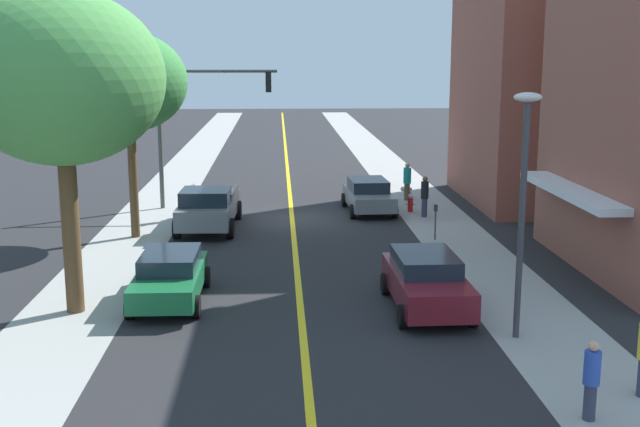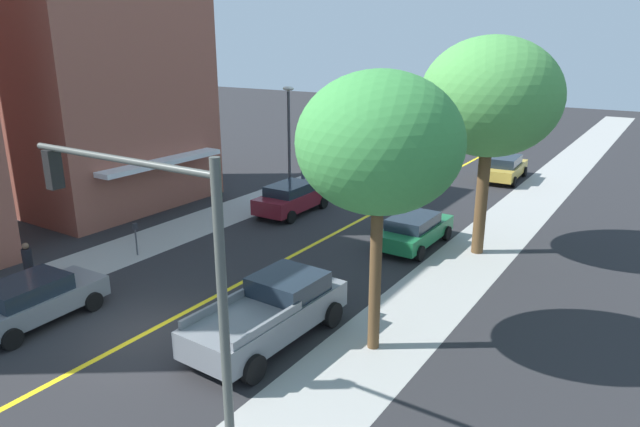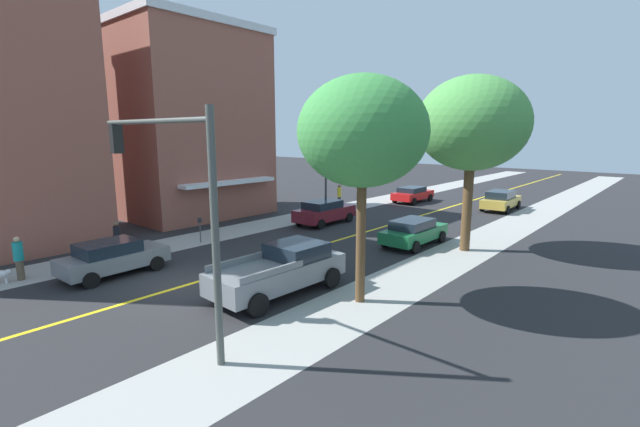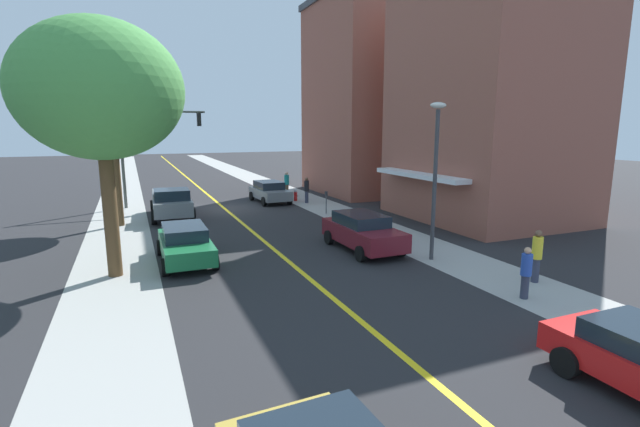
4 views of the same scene
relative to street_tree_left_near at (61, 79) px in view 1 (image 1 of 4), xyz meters
The scene contains 19 objects.
ground_plane 15.19m from the street_tree_left_near, 117.14° to the right, with size 140.00×140.00×0.00m, color #262628.
sidewalk_left 18.71m from the street_tree_left_near, 135.80° to the right, with size 3.00×126.00×0.01m, color #9E9E99.
sidewalk_right 13.83m from the street_tree_left_near, 89.83° to the right, with size 3.00×126.00×0.01m, color #9E9E99.
road_centerline_stripe 15.19m from the street_tree_left_near, 117.14° to the right, with size 0.20×126.00×0.00m, color yellow.
brick_apartment_block 25.39m from the street_tree_left_near, 140.95° to the right, with size 9.85×10.13×15.32m.
street_tree_left_near is the anchor object (origin of this frame).
street_tree_right_corner 9.18m from the street_tree_left_near, 90.48° to the right, with size 4.44×4.44×7.90m.
fire_hydrant 18.89m from the street_tree_left_near, 130.74° to the right, with size 0.44×0.24×0.82m.
parking_meter 15.24m from the street_tree_left_near, 145.55° to the right, with size 0.12×0.18×1.39m.
traffic_light_mast 15.32m from the street_tree_left_near, 97.42° to the right, with size 5.49×0.32×6.62m.
street_lamp 12.26m from the street_tree_left_near, 167.05° to the left, with size 0.70×0.36×6.17m.
green_sedan_right_curb 6.25m from the street_tree_left_near, 162.74° to the right, with size 2.03×4.47×1.43m.
grey_sedan_left_curb 17.72m from the street_tree_left_near, 125.59° to the right, with size 2.23×4.35×1.48m.
maroon_sedan_left_curb 11.30m from the street_tree_left_near, behind, with size 2.14×4.59×1.57m.
grey_pickup_truck 12.12m from the street_tree_left_near, 105.22° to the right, with size 2.49×5.50×1.79m.
pedestrian_teal_shirt 21.09m from the street_tree_left_near, 126.07° to the right, with size 0.38×0.38×1.84m.
pedestrian_blue_shirt 14.92m from the street_tree_left_near, 148.04° to the left, with size 0.33×0.33×1.64m.
pedestrian_black_shirt 18.17m from the street_tree_left_near, 134.33° to the right, with size 0.33×0.33×1.81m.
small_dog 21.79m from the street_tree_left_near, 125.25° to the right, with size 0.73×0.66×0.60m.
Camera 1 is at (0.60, 33.75, 7.08)m, focal length 44.48 mm.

